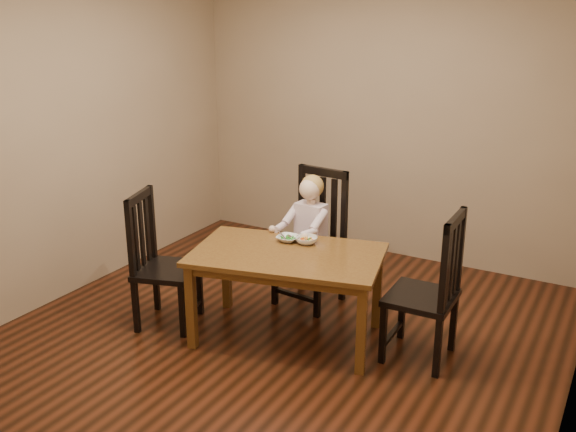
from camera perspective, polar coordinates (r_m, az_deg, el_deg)
The scene contains 9 objects.
room at distance 4.49m, azimuth -0.38°, elevation 4.84°, with size 4.01×4.01×2.71m.
dining_table at distance 4.69m, azimuth -0.07°, elevation -4.16°, with size 1.52×1.11×0.68m.
chair_child at distance 5.32m, azimuth 2.24°, elevation -2.14°, with size 0.53×0.51×1.12m.
chair_left at distance 5.04m, azimuth -11.31°, elevation -4.07°, with size 0.55×0.57×1.06m.
chair_right at distance 4.54m, azimuth 12.47°, elevation -6.51°, with size 0.46×0.48×1.09m.
toddler at distance 5.23m, azimuth 1.92°, elevation -0.87°, with size 0.33×0.41×0.56m, color silver, non-canonical shape.
bowl_peas at distance 4.87m, azimuth -0.00°, elevation -2.01°, with size 0.17×0.17×0.04m, color white.
bowl_veg at distance 4.83m, azimuth 1.65°, elevation -2.16°, with size 0.17×0.17×0.05m, color white.
fork at distance 4.86m, azimuth -0.52°, elevation -1.78°, with size 0.11×0.07×0.05m.
Camera 1 is at (2.18, -3.79, 2.40)m, focal length 40.00 mm.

